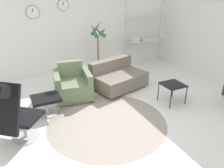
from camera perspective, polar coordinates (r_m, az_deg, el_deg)
ground_plane at (r=4.17m, az=-1.87°, el=-9.46°), size 12.00×12.00×0.00m
wall_back at (r=6.29m, az=-13.39°, el=15.19°), size 12.00×0.09×2.80m
round_rug at (r=4.13m, az=-1.31°, el=-9.74°), size 2.21×2.21×0.01m
lounge_chair at (r=3.48m, az=-25.53°, el=-5.99°), size 0.92×0.97×1.21m
ottoman at (r=4.39m, az=-16.82°, el=-4.29°), size 0.53×0.45×0.38m
armchair_red at (r=4.94m, az=-10.26°, el=-0.30°), size 0.89×0.89×0.78m
couch_low at (r=5.38m, az=1.52°, el=1.58°), size 1.40×1.11×0.67m
side_table at (r=4.78m, az=15.60°, el=-0.50°), size 0.45×0.45×0.43m
potted_plant at (r=6.23m, az=-3.58°, el=7.07°), size 0.44×0.45×1.48m
shelf_unit at (r=7.11m, az=8.49°, el=12.35°), size 1.36×0.28×1.95m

